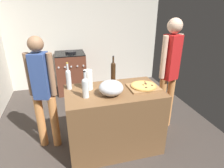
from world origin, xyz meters
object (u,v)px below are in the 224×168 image
person_in_red (169,70)px  stove (71,72)px  mixing_bowl (111,88)px  pizza (144,86)px  wine_bottle_green (85,87)px  wine_bottle_amber (69,78)px  person_in_stripes (43,89)px  paper_towel_roll (88,80)px  wine_bottle_dark (113,72)px

person_in_red → stove: bearing=127.1°
mixing_bowl → stove: 2.26m
pizza → wine_bottle_green: (-0.78, -0.07, 0.11)m
wine_bottle_amber → person_in_stripes: (-0.34, 0.06, -0.14)m
pizza → stove: size_ratio=0.35×
person_in_red → mixing_bowl: bearing=-160.6°
paper_towel_roll → stove: 2.01m
paper_towel_roll → person_in_stripes: 0.61m
paper_towel_roll → stove: size_ratio=0.28×
wine_bottle_dark → wine_bottle_green: 0.56m
mixing_bowl → person_in_stripes: bearing=155.9°
mixing_bowl → person_in_red: 1.06m
person_in_stripes → person_in_red: bearing=-0.5°
wine_bottle_amber → person_in_stripes: size_ratio=0.23×
pizza → wine_bottle_dark: (-0.34, 0.28, 0.14)m
wine_bottle_dark → person_in_red: 0.87m
pizza → mixing_bowl: 0.48m
pizza → wine_bottle_amber: size_ratio=0.94×
paper_towel_roll → person_in_red: person_in_red is taller
wine_bottle_amber → person_in_red: person_in_red is taller
wine_bottle_dark → person_in_stripes: 0.96m
mixing_bowl → wine_bottle_dark: size_ratio=0.78×
wine_bottle_amber → wine_bottle_green: wine_bottle_amber is taller
wine_bottle_dark → person_in_red: (0.87, -0.01, -0.04)m
paper_towel_roll → wine_bottle_dark: wine_bottle_dark is taller
mixing_bowl → person_in_red: size_ratio=0.17×
stove → person_in_red: bearing=-52.9°
mixing_bowl → wine_bottle_green: wine_bottle_green is taller
mixing_bowl → paper_towel_roll: size_ratio=1.14×
wine_bottle_green → stove: size_ratio=0.35×
mixing_bowl → wine_bottle_green: bearing=177.6°
pizza → person_in_red: size_ratio=0.19×
wine_bottle_green → paper_towel_roll: bearing=73.6°
wine_bottle_dark → paper_towel_roll: bearing=-161.6°
pizza → person_in_red: bearing=26.8°
paper_towel_roll → wine_bottle_amber: wine_bottle_amber is taller
mixing_bowl → wine_bottle_dark: bearing=70.9°
paper_towel_roll → wine_bottle_green: 0.24m
person_in_stripes → paper_towel_roll: bearing=-12.6°
person_in_red → wine_bottle_dark: bearing=179.4°
pizza → wine_bottle_dark: bearing=141.3°
paper_towel_roll → person_in_stripes: bearing=167.4°
pizza → person_in_stripes: (-1.29, 0.28, -0.02)m
wine_bottle_green → person_in_red: 1.35m
mixing_bowl → stove: size_ratio=0.31×
pizza → wine_bottle_dark: 0.46m
paper_towel_roll → wine_bottle_dark: (0.37, 0.12, 0.04)m
wine_bottle_green → wine_bottle_dark: bearing=38.7°
wine_bottle_green → stove: 2.23m
pizza → person_in_stripes: bearing=167.6°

